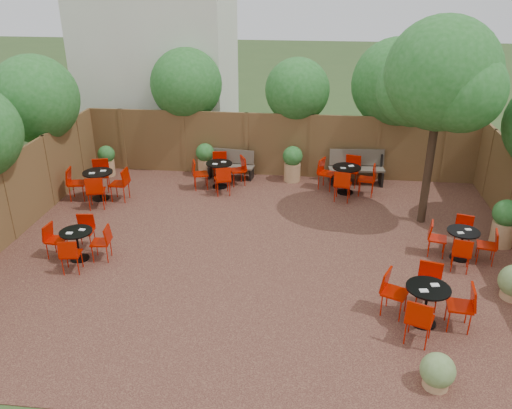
# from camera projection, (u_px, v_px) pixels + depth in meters

# --- Properties ---
(ground) EXTENTS (80.00, 80.00, 0.00)m
(ground) POSITION_uv_depth(u_px,v_px,m) (261.00, 253.00, 11.93)
(ground) COLOR #354F23
(ground) RESTS_ON ground
(courtyard_paving) EXTENTS (12.00, 10.00, 0.02)m
(courtyard_paving) POSITION_uv_depth(u_px,v_px,m) (261.00, 253.00, 11.93)
(courtyard_paving) COLOR #3B1B18
(courtyard_paving) RESTS_ON ground
(fence_back) EXTENTS (12.00, 0.08, 2.00)m
(fence_back) POSITION_uv_depth(u_px,v_px,m) (279.00, 145.00, 16.04)
(fence_back) COLOR brown
(fence_back) RESTS_ON ground
(fence_left) EXTENTS (0.08, 10.00, 2.00)m
(fence_left) POSITION_uv_depth(u_px,v_px,m) (8.00, 201.00, 12.16)
(fence_left) COLOR brown
(fence_left) RESTS_ON ground
(neighbour_building) EXTENTS (5.00, 4.00, 8.00)m
(neighbour_building) POSITION_uv_depth(u_px,v_px,m) (158.00, 32.00, 18.00)
(neighbour_building) COLOR silver
(neighbour_building) RESTS_ON ground
(overhang_foliage) EXTENTS (15.61, 10.84, 2.75)m
(overhang_foliage) POSITION_uv_depth(u_px,v_px,m) (222.00, 105.00, 13.65)
(overhang_foliage) COLOR #20611F
(overhang_foliage) RESTS_ON ground
(courtyard_tree) EXTENTS (2.79, 2.69, 5.08)m
(courtyard_tree) POSITION_uv_depth(u_px,v_px,m) (441.00, 81.00, 11.92)
(courtyard_tree) COLOR black
(courtyard_tree) RESTS_ON courtyard_paving
(park_bench_left) EXTENTS (1.47, 0.64, 0.88)m
(park_bench_left) POSITION_uv_depth(u_px,v_px,m) (231.00, 164.00, 16.07)
(park_bench_left) COLOR brown
(park_bench_left) RESTS_ON courtyard_paving
(park_bench_right) EXTENTS (1.69, 0.68, 1.02)m
(park_bench_right) POSITION_uv_depth(u_px,v_px,m) (356.00, 166.00, 15.64)
(park_bench_right) COLOR brown
(park_bench_right) RESTS_ON courtyard_paving
(bistro_tables) EXTENTS (10.91, 7.72, 0.94)m
(bistro_tables) POSITION_uv_depth(u_px,v_px,m) (257.00, 209.00, 13.05)
(bistro_tables) COLOR black
(bistro_tables) RESTS_ON courtyard_paving
(planters) EXTENTS (11.49, 4.28, 1.15)m
(planters) POSITION_uv_depth(u_px,v_px,m) (286.00, 176.00, 14.78)
(planters) COLOR tan
(planters) RESTS_ON courtyard_paving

